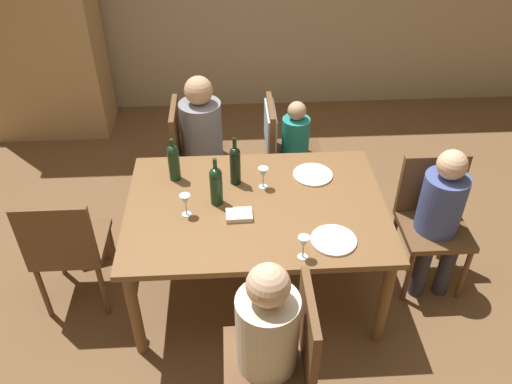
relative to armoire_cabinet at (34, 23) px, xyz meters
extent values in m
plane|color=brown|center=(1.91, -2.32, -1.10)|extent=(10.00, 10.00, 0.00)
cube|color=tan|center=(0.00, 0.00, -0.05)|extent=(1.10, 0.56, 2.10)
cube|color=brown|center=(1.91, -2.32, -0.39)|extent=(1.63, 1.14, 0.04)
cylinder|color=brown|center=(1.17, -2.82, -0.75)|extent=(0.07, 0.07, 0.69)
cylinder|color=brown|center=(2.66, -2.82, -0.75)|extent=(0.07, 0.07, 0.69)
cylinder|color=brown|center=(1.17, -1.82, -0.75)|extent=(0.07, 0.07, 0.69)
cylinder|color=brown|center=(2.66, -1.82, -0.75)|extent=(0.07, 0.07, 0.69)
cylinder|color=brown|center=(3.30, -2.51, -0.88)|extent=(0.04, 0.04, 0.44)
cylinder|color=brown|center=(2.92, -2.51, -0.88)|extent=(0.04, 0.04, 0.44)
cylinder|color=brown|center=(3.30, -2.13, -0.88)|extent=(0.04, 0.04, 0.44)
cylinder|color=brown|center=(2.92, -2.13, -0.88)|extent=(0.04, 0.04, 0.44)
cube|color=brown|center=(3.11, -2.32, -0.64)|extent=(0.44, 0.44, 0.04)
cube|color=brown|center=(3.11, -2.12, -0.40)|extent=(0.44, 0.04, 0.44)
cylinder|color=brown|center=(1.74, -1.18, -0.88)|extent=(0.04, 0.04, 0.44)
cylinder|color=brown|center=(1.74, -1.56, -0.88)|extent=(0.04, 0.04, 0.44)
cylinder|color=brown|center=(1.36, -1.18, -0.88)|extent=(0.04, 0.04, 0.44)
cylinder|color=brown|center=(1.36, -1.56, -0.88)|extent=(0.04, 0.04, 0.44)
cube|color=brown|center=(1.55, -1.37, -0.64)|extent=(0.44, 0.44, 0.04)
cube|color=brown|center=(1.35, -1.37, -0.40)|extent=(0.04, 0.44, 0.44)
cylinder|color=brown|center=(1.72, -3.08, -0.88)|extent=(0.04, 0.04, 0.44)
cylinder|color=brown|center=(2.10, -3.08, -0.88)|extent=(0.04, 0.04, 0.44)
cube|color=brown|center=(1.91, -3.27, -0.64)|extent=(0.44, 0.44, 0.04)
cube|color=brown|center=(2.11, -3.27, -0.40)|extent=(0.04, 0.44, 0.44)
cylinder|color=brown|center=(2.47, -1.18, -0.88)|extent=(0.04, 0.04, 0.44)
cylinder|color=brown|center=(2.47, -1.56, -0.88)|extent=(0.04, 0.04, 0.44)
cylinder|color=brown|center=(2.09, -1.18, -0.88)|extent=(0.04, 0.04, 0.44)
cylinder|color=brown|center=(2.09, -1.56, -0.88)|extent=(0.04, 0.04, 0.44)
cube|color=brown|center=(2.28, -1.37, -0.64)|extent=(0.44, 0.44, 0.04)
cube|color=brown|center=(2.08, -1.37, -0.40)|extent=(0.04, 0.44, 0.44)
cube|color=#ADC6D6|center=(2.08, -1.37, -0.38)|extent=(0.07, 0.40, 0.31)
cylinder|color=brown|center=(0.53, -2.13, -0.88)|extent=(0.04, 0.04, 0.44)
cylinder|color=brown|center=(0.91, -2.13, -0.88)|extent=(0.04, 0.04, 0.44)
cylinder|color=brown|center=(0.53, -2.51, -0.88)|extent=(0.04, 0.04, 0.44)
cylinder|color=brown|center=(0.91, -2.51, -0.88)|extent=(0.04, 0.04, 0.44)
cube|color=brown|center=(0.72, -2.32, -0.64)|extent=(0.44, 0.44, 0.04)
cube|color=brown|center=(0.72, -2.52, -0.40)|extent=(0.44, 0.04, 0.44)
cylinder|color=#33333D|center=(3.19, -2.45, -0.87)|extent=(0.10, 0.10, 0.46)
cylinder|color=#33333D|center=(3.02, -2.45, -0.87)|extent=(0.10, 0.10, 0.46)
cylinder|color=#475699|center=(3.11, -2.32, -0.42)|extent=(0.28, 0.28, 0.43)
sphere|color=beige|center=(3.11, -2.32, -0.11)|extent=(0.19, 0.19, 0.19)
cylinder|color=#33333D|center=(1.70, -1.27, -0.87)|extent=(0.12, 0.12, 0.46)
cylinder|color=#33333D|center=(1.70, -1.47, -0.87)|extent=(0.12, 0.12, 0.46)
cylinder|color=gray|center=(1.55, -1.37, -0.39)|extent=(0.32, 0.32, 0.49)
sphere|color=tan|center=(1.55, -1.37, -0.04)|extent=(0.21, 0.21, 0.21)
cylinder|color=#33333D|center=(1.77, -3.18, -0.87)|extent=(0.11, 0.11, 0.46)
cylinder|color=beige|center=(1.91, -3.27, -0.40)|extent=(0.31, 0.31, 0.47)
sphere|color=beige|center=(1.91, -3.27, -0.06)|extent=(0.21, 0.21, 0.21)
cylinder|color=#33333D|center=(2.38, -1.31, -0.87)|extent=(0.08, 0.08, 0.46)
cylinder|color=#33333D|center=(2.38, -1.43, -0.87)|extent=(0.08, 0.08, 0.46)
cylinder|color=teal|center=(2.28, -1.37, -0.47)|extent=(0.22, 0.22, 0.33)
sphere|color=tan|center=(2.28, -1.37, -0.23)|extent=(0.14, 0.14, 0.14)
cylinder|color=black|center=(1.79, -2.08, -0.25)|extent=(0.07, 0.07, 0.22)
sphere|color=black|center=(1.79, -2.08, -0.13)|extent=(0.07, 0.07, 0.07)
cylinder|color=black|center=(1.79, -2.08, -0.07)|extent=(0.03, 0.03, 0.10)
cylinder|color=#19381E|center=(1.67, -2.29, -0.26)|extent=(0.08, 0.08, 0.21)
sphere|color=#19381E|center=(1.67, -2.29, -0.14)|extent=(0.08, 0.08, 0.08)
cylinder|color=#19381E|center=(1.67, -2.29, -0.09)|extent=(0.03, 0.03, 0.10)
cylinder|color=#19381E|center=(1.39, -2.01, -0.26)|extent=(0.08, 0.08, 0.21)
sphere|color=#19381E|center=(1.39, -2.01, -0.14)|extent=(0.08, 0.08, 0.08)
cylinder|color=#19381E|center=(1.39, -2.01, -0.10)|extent=(0.03, 0.03, 0.08)
cylinder|color=silver|center=(2.14, -2.80, -0.36)|extent=(0.06, 0.06, 0.00)
cylinder|color=silver|center=(2.14, -2.80, -0.33)|extent=(0.01, 0.01, 0.07)
cone|color=silver|center=(2.14, -2.80, -0.25)|extent=(0.07, 0.07, 0.07)
cylinder|color=silver|center=(1.97, -2.14, -0.36)|extent=(0.06, 0.06, 0.00)
cylinder|color=silver|center=(1.97, -2.14, -0.33)|extent=(0.01, 0.01, 0.07)
cone|color=silver|center=(1.97, -2.14, -0.25)|extent=(0.07, 0.07, 0.07)
cylinder|color=silver|center=(1.48, -2.39, -0.36)|extent=(0.06, 0.06, 0.00)
cylinder|color=silver|center=(1.48, -2.39, -0.33)|extent=(0.01, 0.01, 0.07)
cone|color=silver|center=(1.48, -2.39, -0.25)|extent=(0.07, 0.07, 0.07)
cylinder|color=white|center=(2.34, -2.68, -0.36)|extent=(0.27, 0.27, 0.01)
cylinder|color=white|center=(2.31, -2.03, -0.36)|extent=(0.27, 0.27, 0.01)
cube|color=beige|center=(1.80, -2.43, -0.35)|extent=(0.16, 0.13, 0.03)
cube|color=brown|center=(0.72, -1.97, -0.99)|extent=(0.30, 0.20, 0.22)
camera|label=1|loc=(1.77, -4.85, 1.69)|focal=36.60mm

